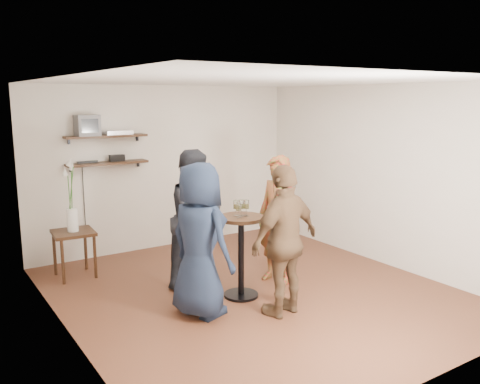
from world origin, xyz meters
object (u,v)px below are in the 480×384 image
person_dark (196,218)px  radio (117,158)px  crt_monitor (87,125)px  drinks_table (241,245)px  person_navy (200,240)px  person_plaid (278,220)px  person_brown (285,241)px  dvd_deck (118,132)px  side_table (74,239)px

person_dark → radio: bearing=81.0°
crt_monitor → drinks_table: (1.07, -2.40, -1.37)m
person_navy → drinks_table: bearing=-90.0°
person_plaid → person_brown: bearing=-46.5°
person_plaid → person_brown: (-0.55, -0.85, 0.01)m
crt_monitor → drinks_table: crt_monitor is taller
person_brown → person_navy: bearing=-42.5°
person_dark → person_navy: person_dark is taller
person_plaid → crt_monitor: bearing=-155.6°
dvd_deck → person_navy: (-0.06, -2.59, -1.03)m
radio → side_table: 1.42m
side_table → person_dark: person_dark is taller
side_table → drinks_table: drinks_table is taller
side_table → person_dark: size_ratio=0.36×
side_table → person_dark: (1.25, -1.18, 0.36)m
crt_monitor → person_brown: 3.51m
dvd_deck → side_table: (-0.89, -0.57, -1.37)m
radio → person_navy: person_navy is taller
dvd_deck → side_table: dvd_deck is taller
person_plaid → person_brown: size_ratio=0.99×
drinks_table → person_plaid: (0.68, 0.17, 0.19)m
dvd_deck → person_navy: 2.79m
person_dark → person_navy: size_ratio=1.03×
drinks_table → person_navy: person_navy is taller
crt_monitor → person_brown: size_ratio=0.19×
dvd_deck → crt_monitor: bearing=180.0°
crt_monitor → drinks_table: 2.96m
radio → person_dark: bearing=-77.5°
person_plaid → drinks_table: bearing=-90.0°
dvd_deck → person_plaid: 2.79m
crt_monitor → person_navy: 2.86m
radio → person_brown: size_ratio=0.13×
radio → drinks_table: bearing=-74.9°
radio → drinks_table: 2.63m
crt_monitor → person_brown: crt_monitor is taller
drinks_table → person_dark: size_ratio=0.57×
dvd_deck → person_dark: (0.36, -1.75, -1.01)m
dvd_deck → drinks_table: (0.61, -2.40, -1.25)m
radio → drinks_table: radio is taller
person_plaid → person_brown: person_brown is taller
crt_monitor → radio: size_ratio=1.45×
dvd_deck → person_navy: bearing=-91.3°
person_plaid → side_table: bearing=-141.1°
dvd_deck → drinks_table: size_ratio=0.40×
crt_monitor → side_table: size_ratio=0.50×
crt_monitor → radio: (0.42, 0.00, -0.50)m
radio → side_table: size_ratio=0.35×
side_table → person_plaid: size_ratio=0.38×
side_table → person_brown: bearing=-57.1°
side_table → person_navy: bearing=-67.7°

